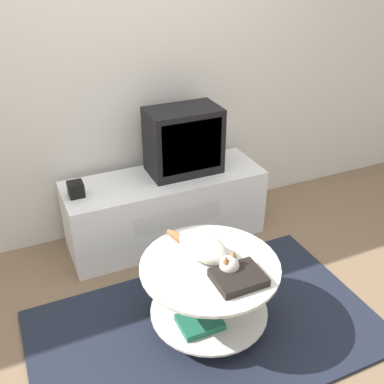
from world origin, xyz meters
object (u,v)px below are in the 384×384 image
object	(u,v)px
tv	(184,141)
speaker	(76,189)
dvd_box	(238,277)
cat	(205,248)

from	to	relation	value
tv	speaker	size ratio (longest dim) A/B	5.15
speaker	dvd_box	distance (m)	1.22
dvd_box	cat	size ratio (longest dim) A/B	0.49
cat	dvd_box	bearing A→B (deg)	-2.44
speaker	tv	bearing A→B (deg)	3.48
tv	speaker	distance (m)	0.78
dvd_box	cat	bearing A→B (deg)	107.94
dvd_box	cat	world-z (taller)	cat
dvd_box	cat	distance (m)	0.24
speaker	cat	xyz separation A→B (m)	(0.50, -0.84, -0.04)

